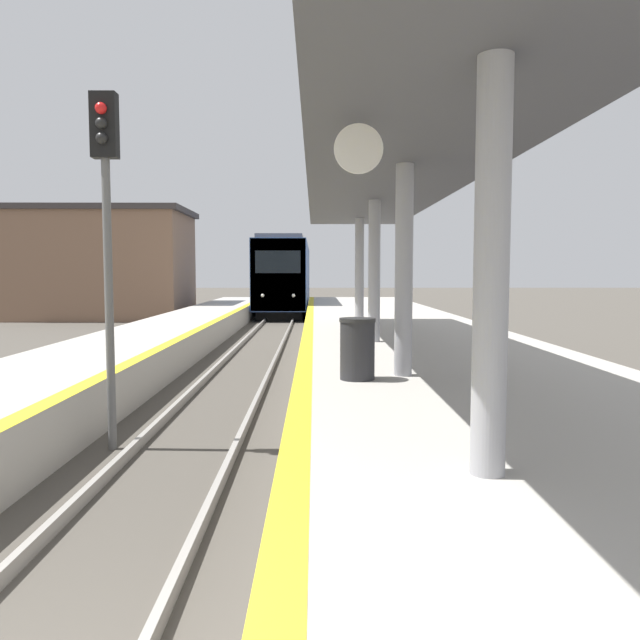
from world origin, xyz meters
TOP-DOWN VIEW (x-y plane):
  - train at (0.00, 38.17)m, footprint 2.84×19.14m
  - signal_near at (-1.09, 6.19)m, footprint 0.36×0.31m
  - station_canopy at (3.30, 10.01)m, footprint 3.21×20.18m
  - trash_bin at (2.52, 7.12)m, footprint 0.58×0.58m
  - station_building at (-10.03, 32.09)m, footprint 9.85×6.29m

SIDE VIEW (x-z plane):
  - trash_bin at x=2.52m, z-range 0.86..1.84m
  - train at x=0.00m, z-range 0.04..4.58m
  - station_building at x=-10.03m, z-range 0.01..6.06m
  - signal_near at x=-1.09m, z-range 0.97..6.02m
  - station_canopy at x=3.30m, z-range 2.43..6.07m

